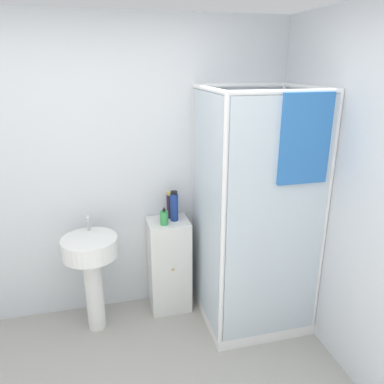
# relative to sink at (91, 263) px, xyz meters

# --- Properties ---
(wall_back) EXTENTS (6.40, 0.06, 2.50)m
(wall_back) POSITION_rel_sink_xyz_m (0.07, 0.32, 0.64)
(wall_back) COLOR silver
(wall_back) RESTS_ON ground_plane
(shower_enclosure) EXTENTS (0.84, 0.87, 1.97)m
(shower_enclosure) POSITION_rel_sink_xyz_m (1.27, -0.21, -0.05)
(shower_enclosure) COLOR white
(shower_enclosure) RESTS_ON ground_plane
(vanity_cabinet) EXTENTS (0.35, 0.32, 0.85)m
(vanity_cabinet) POSITION_rel_sink_xyz_m (0.66, 0.14, -0.19)
(vanity_cabinet) COLOR silver
(vanity_cabinet) RESTS_ON ground_plane
(sink) EXTENTS (0.44, 0.44, 0.96)m
(sink) POSITION_rel_sink_xyz_m (0.00, 0.00, 0.00)
(sink) COLOR white
(sink) RESTS_ON ground_plane
(soap_dispenser) EXTENTS (0.07, 0.07, 0.15)m
(soap_dispenser) POSITION_rel_sink_xyz_m (0.61, 0.07, 0.30)
(soap_dispenser) COLOR green
(soap_dispenser) RESTS_ON vanity_cabinet
(shampoo_bottle_tall_black) EXTENTS (0.06, 0.06, 0.23)m
(shampoo_bottle_tall_black) POSITION_rel_sink_xyz_m (0.69, 0.20, 0.35)
(shampoo_bottle_tall_black) COLOR #281E33
(shampoo_bottle_tall_black) RESTS_ON vanity_cabinet
(shampoo_bottle_blue) EXTENTS (0.07, 0.07, 0.26)m
(shampoo_bottle_blue) POSITION_rel_sink_xyz_m (0.71, 0.14, 0.37)
(shampoo_bottle_blue) COLOR navy
(shampoo_bottle_blue) RESTS_ON vanity_cabinet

